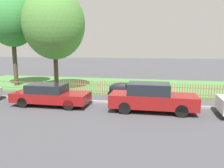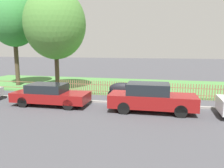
{
  "view_description": "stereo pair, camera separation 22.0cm",
  "coord_description": "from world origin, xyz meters",
  "px_view_note": "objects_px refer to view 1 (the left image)",
  "views": [
    {
      "loc": [
        0.58,
        -12.76,
        3.4
      ],
      "look_at": [
        -2.26,
        0.79,
        1.1
      ],
      "focal_mm": 35.0,
      "sensor_mm": 36.0,
      "label": 1
    },
    {
      "loc": [
        0.8,
        -12.72,
        3.4
      ],
      "look_at": [
        -2.26,
        0.79,
        1.1
      ],
      "focal_mm": 35.0,
      "sensor_mm": 36.0,
      "label": 2
    }
  ],
  "objects_px": {
    "parked_car_navy_estate": "(152,98)",
    "tree_behind_motorcycle": "(54,24)",
    "tree_nearest_kerb": "(12,20)",
    "covered_motorcycle": "(122,89)",
    "parked_car_black_saloon": "(50,95)"
  },
  "relations": [
    {
      "from": "parked_car_navy_estate",
      "to": "covered_motorcycle",
      "type": "bearing_deg",
      "value": 125.6
    },
    {
      "from": "parked_car_black_saloon",
      "to": "parked_car_navy_estate",
      "type": "bearing_deg",
      "value": -0.91
    },
    {
      "from": "tree_nearest_kerb",
      "to": "tree_behind_motorcycle",
      "type": "distance_m",
      "value": 4.69
    },
    {
      "from": "parked_car_navy_estate",
      "to": "covered_motorcycle",
      "type": "height_order",
      "value": "parked_car_navy_estate"
    },
    {
      "from": "parked_car_black_saloon",
      "to": "parked_car_navy_estate",
      "type": "height_order",
      "value": "parked_car_navy_estate"
    },
    {
      "from": "tree_behind_motorcycle",
      "to": "tree_nearest_kerb",
      "type": "bearing_deg",
      "value": 166.03
    },
    {
      "from": "parked_car_black_saloon",
      "to": "parked_car_navy_estate",
      "type": "relative_size",
      "value": 0.99
    },
    {
      "from": "parked_car_black_saloon",
      "to": "covered_motorcycle",
      "type": "distance_m",
      "value": 4.75
    },
    {
      "from": "parked_car_black_saloon",
      "to": "parked_car_navy_estate",
      "type": "xyz_separation_m",
      "value": [
        5.93,
        -0.02,
        0.11
      ]
    },
    {
      "from": "tree_nearest_kerb",
      "to": "tree_behind_motorcycle",
      "type": "relative_size",
      "value": 1.01
    },
    {
      "from": "covered_motorcycle",
      "to": "tree_behind_motorcycle",
      "type": "height_order",
      "value": "tree_behind_motorcycle"
    },
    {
      "from": "parked_car_navy_estate",
      "to": "tree_behind_motorcycle",
      "type": "distance_m",
      "value": 10.22
    },
    {
      "from": "parked_car_navy_estate",
      "to": "tree_behind_motorcycle",
      "type": "bearing_deg",
      "value": 147.58
    },
    {
      "from": "parked_car_navy_estate",
      "to": "tree_behind_motorcycle",
      "type": "relative_size",
      "value": 0.57
    },
    {
      "from": "parked_car_navy_estate",
      "to": "covered_motorcycle",
      "type": "xyz_separation_m",
      "value": [
        -2.04,
        2.76,
        -0.12
      ]
    }
  ]
}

